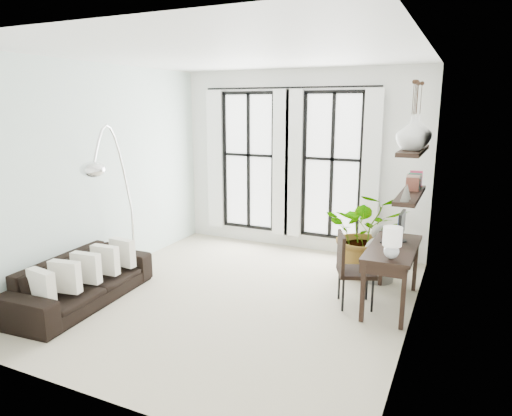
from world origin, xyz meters
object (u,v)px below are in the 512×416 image
Objects in this scene: plant at (366,233)px; desk at (392,252)px; desk_chair at (349,265)px; arc_lamp at (112,163)px; sofa at (82,280)px; buddha at (378,257)px.

desk is (0.54, -1.04, 0.08)m from plant.
desk is at bearing -2.62° from desk_chair.
plant is 3.87m from arc_lamp.
desk_chair is at bearing -70.87° from sofa.
sofa is 0.89× the size of arc_lamp.
arc_lamp is at bearing -150.77° from buddha.
sofa is at bearing -99.55° from arc_lamp.
desk is 1.60× the size of buddha.
desk is at bearing -71.35° from sofa.
desk is (3.74, 1.58, 0.45)m from sofa.
desk_chair is (3.25, 1.40, 0.25)m from sofa.
desk_chair is (0.04, -1.22, -0.11)m from plant.
buddha is (0.22, -0.15, -0.31)m from plant.
desk reaches higher than sofa.
arc_lamp reaches higher than plant.
arc_lamp is 2.72× the size of buddha.
plant is 0.41m from buddha.
sofa is 4.23m from buddha.
plant is at bearing 146.79° from buddha.
arc_lamp is (0.10, 0.61, 1.50)m from sofa.
desk reaches higher than buddha.
plant reaches higher than sofa.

